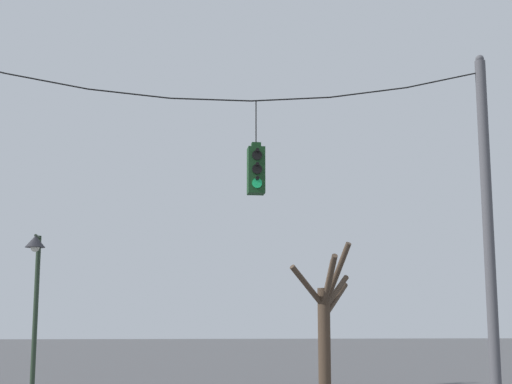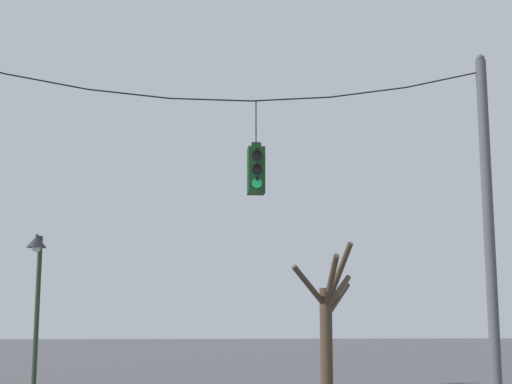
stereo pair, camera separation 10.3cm
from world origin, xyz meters
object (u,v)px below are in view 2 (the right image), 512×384
at_px(bare_tree, 328,315).
at_px(street_lamp, 37,274).
at_px(utility_pole_right, 489,231).
at_px(traffic_light_near_left_pole, 256,170).

bearing_deg(bare_tree, street_lamp, -150.89).
bearing_deg(utility_pole_right, street_lamp, 156.75).
bearing_deg(bare_tree, traffic_light_near_left_pole, -110.25).
xyz_separation_m(utility_pole_right, bare_tree, (-1.62, 8.74, -1.60)).
height_order(utility_pole_right, bare_tree, utility_pole_right).
relative_size(utility_pole_right, street_lamp, 1.86).
distance_m(utility_pole_right, street_lamp, 10.66).
relative_size(street_lamp, bare_tree, 0.93).
bearing_deg(street_lamp, utility_pole_right, -23.25).
height_order(street_lamp, bare_tree, bare_tree).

